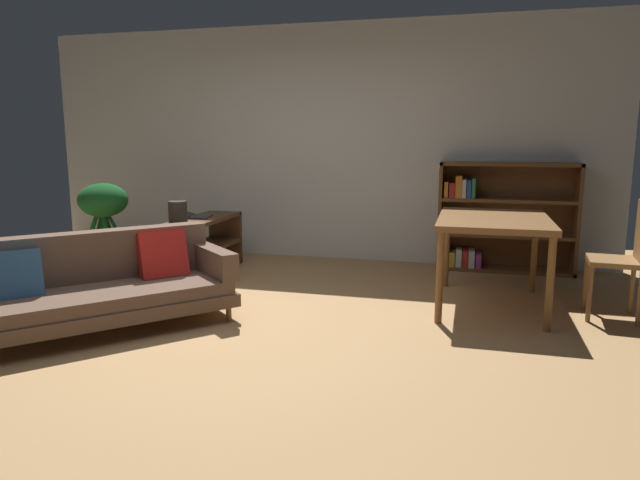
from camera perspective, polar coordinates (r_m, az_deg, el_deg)
ground_plane at (r=4.49m, az=-9.80°, el=-8.35°), size 8.16×8.16×0.00m
back_wall_panel at (r=6.80m, az=-0.51°, el=9.61°), size 6.80×0.10×2.70m
fabric_couch at (r=4.60m, az=-21.42°, el=-4.17°), size 1.85×1.94×0.70m
media_console at (r=6.11m, az=-11.78°, el=-0.65°), size 0.40×1.27×0.59m
open_laptop at (r=6.17m, az=-12.48°, el=2.43°), size 0.44×0.36×0.08m
desk_speaker at (r=5.74m, az=-14.02°, el=2.70°), size 0.18×0.18×0.22m
potted_floor_plant at (r=6.52m, az=-20.80°, el=2.48°), size 0.52×0.52×0.94m
dining_table at (r=4.98m, az=16.94°, el=1.31°), size 0.89×1.25×0.76m
dining_chair_near at (r=5.05m, az=28.19°, el=-1.21°), size 0.42×0.43×0.94m
bookshelf at (r=6.43m, az=17.16°, el=2.07°), size 1.42×0.35×1.16m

